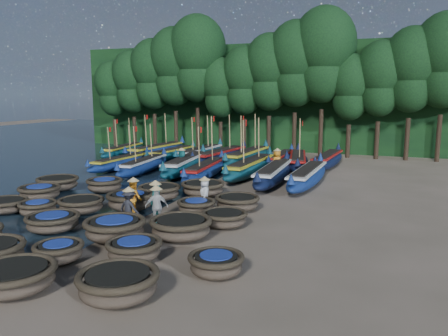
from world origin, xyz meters
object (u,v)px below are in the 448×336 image
(fisherman_0, at_px, (205,193))
(fisherman_6, at_px, (277,162))
(coracle_13, at_px, (115,228))
(coracle_22, at_px, (159,192))
(coracle_17, at_px, (130,200))
(long_boat_10, at_px, (157,151))
(coracle_7, at_px, (59,251))
(long_boat_15, at_px, (281,159))
(coracle_18, at_px, (196,206))
(fisherman_2, at_px, (134,197))
(long_boat_14, at_px, (248,157))
(coracle_24, at_px, (237,202))
(coracle_3, at_px, (14,277))
(long_boat_12, at_px, (200,154))
(coracle_10, at_px, (6,205))
(long_boat_17, at_px, (328,160))
(long_boat_7, at_px, (274,174))
(coracle_14, at_px, (181,227))
(coracle_4, at_px, (118,284))
(coracle_11, at_px, (38,208))
(long_boat_5, at_px, (205,170))
(coracle_15, at_px, (40,192))
(long_boat_3, at_px, (144,165))
(coracle_16, at_px, (81,205))
(long_boat_16, at_px, (298,161))
(fisherman_1, at_px, (156,200))
(coracle_19, at_px, (225,218))
(long_boat_2, at_px, (121,162))
(long_boat_6, at_px, (250,167))
(long_boat_11, at_px, (172,154))
(long_boat_8, at_px, (308,176))
(long_boat_13, at_px, (221,156))
(coracle_9, at_px, (216,264))
(fisherman_5, at_px, (182,161))
(coracle_21, at_px, (105,185))
(coracle_20, at_px, (58,183))
(coracle_23, at_px, (203,188))
(fisherman_4, at_px, (157,205))

(fisherman_0, bearing_deg, fisherman_6, 148.62)
(coracle_13, distance_m, coracle_22, 6.30)
(coracle_17, distance_m, long_boat_10, 17.26)
(coracle_7, distance_m, long_boat_15, 21.66)
(coracle_18, bearing_deg, coracle_22, 146.33)
(fisherman_2, bearing_deg, long_boat_15, -68.30)
(long_boat_14, bearing_deg, coracle_24, -70.85)
(coracle_3, height_order, long_boat_12, long_boat_12)
(coracle_10, bearing_deg, long_boat_17, 55.27)
(coracle_22, bearing_deg, long_boat_7, 54.00)
(coracle_14, xyz_separation_m, fisherman_2, (-3.18, 1.98, 0.43))
(long_boat_14, height_order, long_boat_15, long_boat_14)
(coracle_4, relative_size, long_boat_7, 0.25)
(coracle_11, bearing_deg, long_boat_5, 71.30)
(coracle_15, distance_m, long_boat_3, 8.79)
(coracle_16, distance_m, fisherman_0, 5.59)
(long_boat_16, relative_size, fisherman_1, 4.39)
(coracle_19, bearing_deg, long_boat_3, 133.67)
(coracle_13, height_order, coracle_15, coracle_13)
(long_boat_2, bearing_deg, fisherman_1, -48.03)
(coracle_13, bearing_deg, fisherman_1, 84.31)
(long_boat_6, bearing_deg, long_boat_17, 53.90)
(coracle_24, height_order, long_boat_11, long_boat_11)
(coracle_10, xyz_separation_m, coracle_18, (8.24, 2.62, 0.03))
(long_boat_2, bearing_deg, long_boat_14, 35.98)
(long_boat_12, bearing_deg, long_boat_8, -32.27)
(long_boat_8, bearing_deg, coracle_3, -104.48)
(coracle_16, height_order, long_boat_2, long_boat_2)
(coracle_24, bearing_deg, coracle_16, -156.56)
(coracle_10, distance_m, long_boat_13, 17.27)
(long_boat_8, xyz_separation_m, long_boat_16, (-1.61, 5.69, -0.01))
(coracle_7, xyz_separation_m, coracle_9, (5.11, 0.68, 0.02))
(long_boat_13, relative_size, fisherman_0, 5.19)
(long_boat_10, xyz_separation_m, fisherman_5, (5.33, -6.31, 0.29))
(coracle_17, relative_size, long_boat_7, 0.27)
(coracle_21, xyz_separation_m, long_boat_10, (-3.78, 12.93, 0.15))
(coracle_7, height_order, coracle_17, coracle_17)
(coracle_4, distance_m, coracle_17, 9.09)
(coracle_20, xyz_separation_m, long_boat_13, (5.28, 12.11, 0.16))
(long_boat_2, height_order, long_boat_15, long_boat_2)
(long_boat_12, bearing_deg, coracle_17, -75.54)
(coracle_18, bearing_deg, coracle_19, -35.84)
(long_boat_5, relative_size, fisherman_5, 4.27)
(coracle_23, xyz_separation_m, long_boat_3, (-6.47, 5.05, 0.09))
(coracle_3, xyz_separation_m, long_boat_2, (-8.30, 18.02, 0.08))
(coracle_13, xyz_separation_m, long_boat_17, (5.44, 19.28, 0.08))
(coracle_17, height_order, fisherman_2, fisherman_2)
(coracle_11, xyz_separation_m, long_boat_10, (-3.83, 17.97, 0.20))
(fisherman_2, bearing_deg, coracle_10, 45.11)
(fisherman_1, distance_m, fisherman_4, 0.51)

